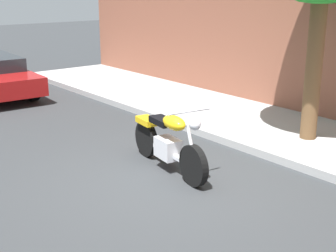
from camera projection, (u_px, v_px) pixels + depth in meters
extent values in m
plane|color=#303335|center=(173.00, 180.00, 7.12)|extent=(60.00, 60.00, 0.00)
cube|color=#A2A2A2|center=(298.00, 136.00, 8.97)|extent=(18.62, 2.64, 0.14)
cylinder|color=black|center=(194.00, 166.00, 6.85)|extent=(0.63, 0.20, 0.62)
cylinder|color=black|center=(146.00, 139.00, 8.05)|extent=(0.63, 0.20, 0.62)
cube|color=silver|center=(168.00, 148.00, 7.44)|extent=(0.48, 0.34, 0.32)
cube|color=silver|center=(168.00, 152.00, 7.46)|extent=(1.31, 0.27, 0.06)
ellipsoid|color=yellow|center=(174.00, 123.00, 7.16)|extent=(0.55, 0.33, 0.22)
cube|color=black|center=(162.00, 121.00, 7.47)|extent=(0.51, 0.31, 0.10)
cube|color=yellow|center=(147.00, 121.00, 7.92)|extent=(0.47, 0.30, 0.10)
cylinder|color=silver|center=(192.00, 146.00, 6.82)|extent=(0.28, 0.09, 0.58)
cylinder|color=silver|center=(190.00, 111.00, 6.72)|extent=(0.14, 0.70, 0.04)
sphere|color=silver|center=(195.00, 124.00, 6.65)|extent=(0.17, 0.17, 0.17)
cylinder|color=silver|center=(169.00, 148.00, 7.75)|extent=(0.80, 0.21, 0.09)
cylinder|color=black|center=(32.00, 88.00, 11.97)|extent=(0.65, 0.25, 0.64)
cylinder|color=black|center=(0.00, 73.00, 14.04)|extent=(0.65, 0.25, 0.64)
cylinder|color=brown|center=(314.00, 61.00, 8.24)|extent=(0.29, 0.29, 3.12)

